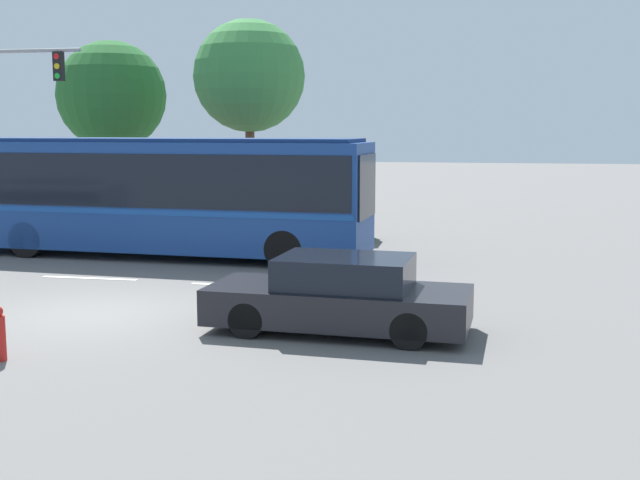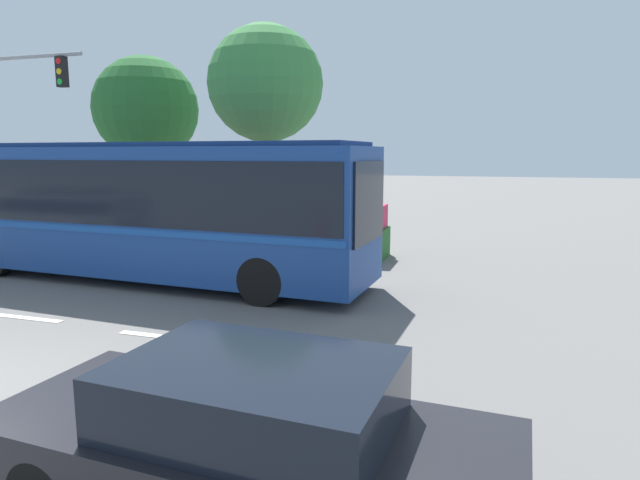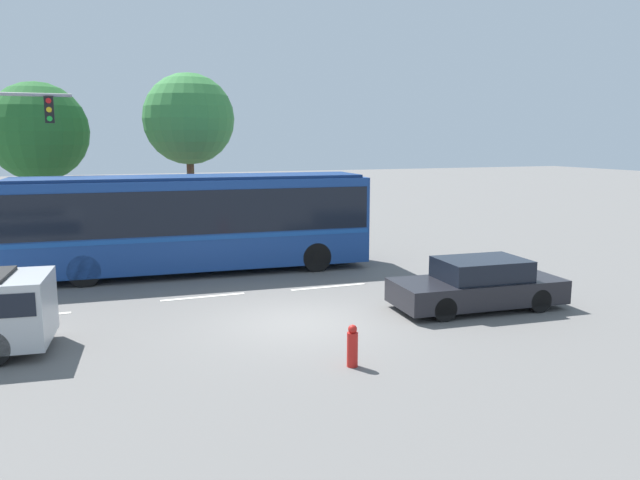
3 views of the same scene
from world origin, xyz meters
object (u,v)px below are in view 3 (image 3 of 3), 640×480
Objects in this scene: sedan_foreground at (478,285)px; fire_hydrant at (352,347)px; street_tree_centre at (189,119)px; city_bus at (193,218)px; street_tree_left at (38,132)px.

sedan_foreground reaches higher than fire_hydrant.
street_tree_centre is at bearing 91.94° from fire_hydrant.
city_bus is at bearing -98.68° from street_tree_centre.
fire_hydrant is (6.55, -17.97, -4.36)m from street_tree_left.
street_tree_left is 6.33m from street_tree_centre.
city_bus is at bearing 98.49° from fire_hydrant.
fire_hydrant is at bearing -88.06° from street_tree_centre.
street_tree_centre is at bearing 84.89° from city_bus.
sedan_foreground is at bearing 29.19° from fire_hydrant.
street_tree_centre reaches higher than city_bus.
street_tree_centre is 8.43× the size of fire_hydrant.
sedan_foreground is 5.41× the size of fire_hydrant.
city_bus is 13.91× the size of fire_hydrant.
city_bus is at bearing -57.82° from street_tree_left.
street_tree_centre is (6.01, -1.93, 0.53)m from street_tree_left.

